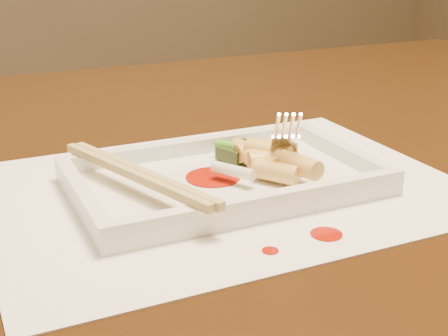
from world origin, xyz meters
name	(u,v)px	position (x,y,z in m)	size (l,w,h in m)	color
table	(231,229)	(0.00, 0.00, 0.65)	(1.40, 0.90, 0.75)	black
placemat	(224,188)	(-0.06, -0.11, 0.75)	(0.40, 0.30, 0.00)	white
sauce_splatter_a	(326,234)	(-0.03, -0.23, 0.75)	(0.02, 0.02, 0.00)	#A01204
sauce_splatter_b	(270,251)	(-0.08, -0.23, 0.75)	(0.01, 0.01, 0.00)	#A01204
plate_base	(224,183)	(-0.06, -0.11, 0.76)	(0.26, 0.16, 0.01)	white
plate_rim_far	(192,146)	(-0.06, -0.04, 0.77)	(0.26, 0.01, 0.01)	white
plate_rim_near	(265,203)	(-0.06, -0.18, 0.77)	(0.26, 0.01, 0.01)	white
plate_rim_left	(82,195)	(-0.18, -0.11, 0.77)	(0.01, 0.14, 0.01)	white
plate_rim_right	(343,152)	(0.06, -0.11, 0.77)	(0.01, 0.14, 0.01)	white
veg_piece	(240,151)	(-0.03, -0.07, 0.77)	(0.04, 0.03, 0.01)	black
scallion_white	(233,171)	(-0.06, -0.12, 0.77)	(0.01, 0.01, 0.04)	#EAEACC
scallion_green	(256,151)	(-0.02, -0.09, 0.77)	(0.01, 0.01, 0.09)	#419718
chopstick_a	(132,174)	(-0.14, -0.11, 0.78)	(0.01, 0.19, 0.01)	tan
chopstick_b	(142,173)	(-0.13, -0.11, 0.78)	(0.01, 0.19, 0.01)	tan
fork	(286,83)	(0.01, -0.09, 0.83)	(0.09, 0.10, 0.14)	silver
sauce_blob_0	(213,177)	(-0.07, -0.10, 0.76)	(0.05, 0.05, 0.00)	#A01204
rice_cake_0	(273,161)	(-0.01, -0.11, 0.77)	(0.02, 0.02, 0.04)	#EDD26E
rice_cake_1	(276,172)	(-0.02, -0.14, 0.77)	(0.02, 0.02, 0.04)	#EDD26E
rice_cake_2	(297,164)	(-0.01, -0.14, 0.78)	(0.02, 0.02, 0.05)	#EDD26E
rice_cake_3	(247,154)	(-0.03, -0.09, 0.77)	(0.02, 0.02, 0.04)	#EDD26E
rice_cake_4	(255,151)	(-0.02, -0.08, 0.77)	(0.02, 0.02, 0.04)	#EDD26E
rice_cake_5	(269,152)	(-0.01, -0.11, 0.78)	(0.02, 0.02, 0.04)	#EDD26E
rice_cake_6	(268,160)	(-0.02, -0.11, 0.77)	(0.02, 0.02, 0.05)	#EDD26E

